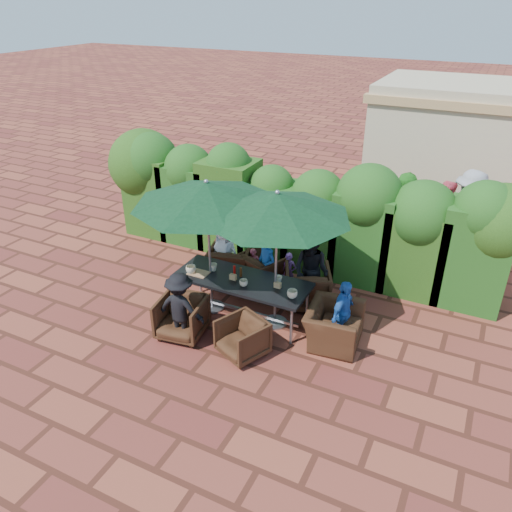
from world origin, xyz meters
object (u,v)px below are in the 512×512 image
at_px(chair_far_left, 230,262).
at_px(chair_end_right, 334,320).
at_px(chair_near_right, 242,336).
at_px(chair_far_mid, 263,269).
at_px(chair_far_right, 307,285).
at_px(dining_table, 242,283).
at_px(umbrella_left, 207,194).
at_px(chair_near_left, 181,316).
at_px(umbrella_right, 277,205).

bearing_deg(chair_far_left, chair_end_right, 143.09).
height_order(chair_far_left, chair_near_right, chair_far_left).
xyz_separation_m(chair_far_mid, chair_near_right, (0.59, -2.01, -0.06)).
height_order(chair_far_right, chair_near_right, chair_far_right).
bearing_deg(dining_table, chair_far_right, 44.15).
relative_size(umbrella_left, chair_end_right, 2.56).
distance_m(chair_far_left, chair_end_right, 2.68).
height_order(umbrella_left, chair_far_mid, umbrella_left).
xyz_separation_m(umbrella_left, chair_far_mid, (0.52, 1.08, -1.81)).
xyz_separation_m(chair_far_left, chair_near_left, (0.15, -1.96, -0.02)).
bearing_deg(chair_far_right, chair_end_right, 107.86).
distance_m(chair_far_right, chair_near_right, 1.85).
relative_size(umbrella_right, chair_end_right, 2.52).
bearing_deg(chair_end_right, chair_far_left, 61.92).
bearing_deg(chair_far_mid, chair_near_left, 95.79).
relative_size(umbrella_right, chair_near_right, 3.59).
bearing_deg(chair_far_left, dining_table, 113.40).
xyz_separation_m(umbrella_right, chair_near_left, (-1.26, -0.98, -1.83)).
relative_size(chair_far_right, chair_end_right, 0.84).
relative_size(dining_table, umbrella_left, 0.95).
distance_m(chair_far_left, chair_far_right, 1.69).
height_order(chair_far_mid, chair_near_left, chair_far_mid).
bearing_deg(dining_table, chair_near_left, -124.64).
distance_m(chair_far_left, chair_near_right, 2.35).
relative_size(dining_table, chair_far_left, 2.92).
relative_size(chair_far_right, chair_near_left, 1.08).
relative_size(chair_near_right, chair_end_right, 0.70).
height_order(dining_table, umbrella_left, umbrella_left).
xyz_separation_m(chair_near_left, chair_near_right, (1.14, -0.01, -0.04)).
bearing_deg(umbrella_left, chair_far_right, 30.08).
distance_m(chair_far_right, chair_near_left, 2.36).
distance_m(umbrella_left, chair_far_mid, 2.17).
height_order(chair_far_mid, chair_end_right, chair_end_right).
distance_m(chair_far_mid, chair_near_right, 2.09).
height_order(chair_far_mid, chair_near_right, chair_far_mid).
bearing_deg(chair_end_right, chair_near_left, 106.26).
height_order(umbrella_right, chair_far_right, umbrella_right).
bearing_deg(umbrella_left, umbrella_right, 2.73).
height_order(chair_far_left, chair_end_right, chair_end_right).
bearing_deg(umbrella_right, umbrella_left, -177.27).
bearing_deg(chair_far_left, chair_near_right, 108.77).
xyz_separation_m(umbrella_left, chair_far_right, (1.50, 0.87, -1.80)).
height_order(umbrella_left, umbrella_right, same).
height_order(chair_near_right, chair_end_right, chair_end_right).
bearing_deg(chair_far_right, dining_table, 19.23).
relative_size(umbrella_left, chair_far_right, 3.04).
height_order(umbrella_right, chair_near_left, umbrella_right).
bearing_deg(chair_far_right, umbrella_right, 46.35).
relative_size(chair_far_left, chair_far_right, 0.99).
bearing_deg(chair_end_right, chair_near_right, 122.93).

